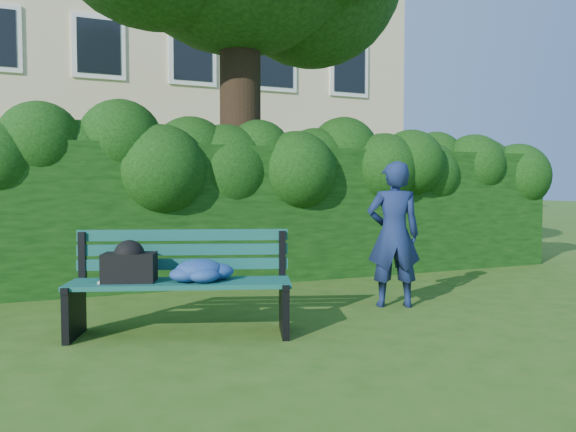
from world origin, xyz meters
name	(u,v)px	position (x,y,z in m)	size (l,w,h in m)	color
ground	(311,312)	(0.00, 0.00, 0.00)	(80.00, 80.00, 0.00)	#2B5515
apartment_building	(127,41)	(0.00, 13.99, 6.00)	(16.00, 8.08, 12.00)	beige
hedge	(242,214)	(0.00, 2.20, 0.90)	(10.00, 1.00, 1.80)	black
park_bench	(176,277)	(-1.44, -0.32, 0.50)	(1.94, 1.13, 0.89)	#0E4547
man_reading	(394,234)	(0.92, -0.09, 0.77)	(0.56, 0.37, 1.54)	#16234E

